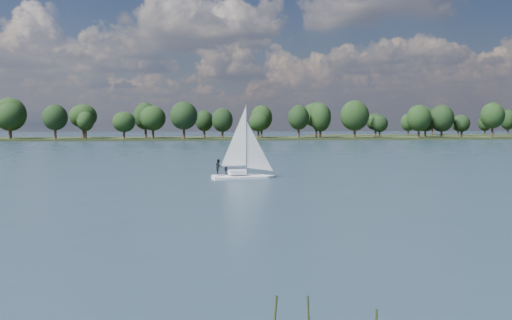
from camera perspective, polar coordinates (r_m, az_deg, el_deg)
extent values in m
plane|color=#233342|center=(121.10, 0.52, 0.72)|extent=(700.00, 700.00, 0.00)
cube|color=black|center=(232.38, -3.58, 2.08)|extent=(660.00, 40.00, 1.50)
cube|color=white|center=(63.68, -1.48, -1.88)|extent=(6.81, 3.06, 0.77)
cube|color=white|center=(63.61, -1.48, -1.18)|extent=(2.12, 1.51, 0.48)
cylinder|color=silver|center=(63.41, -1.49, 2.08)|extent=(0.12, 0.12, 7.74)
imported|color=black|center=(63.65, -3.00, -0.63)|extent=(0.48, 0.66, 1.67)
imported|color=black|center=(63.12, -3.77, -0.67)|extent=(0.63, 0.81, 1.67)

